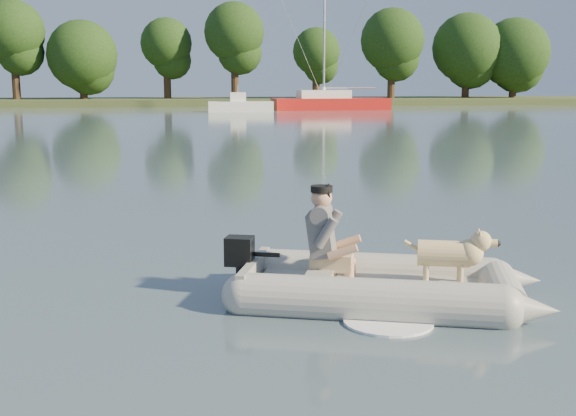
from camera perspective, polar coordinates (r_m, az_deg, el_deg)
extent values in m
plane|color=slate|center=(7.09, 2.00, -8.23)|extent=(160.00, 160.00, 0.00)
cube|color=#47512D|center=(68.66, -7.43, 8.29)|extent=(160.00, 12.00, 0.70)
cylinder|color=#332316|center=(69.16, -20.70, 9.30)|extent=(0.70, 0.70, 4.24)
sphere|color=#294717|center=(69.29, -20.92, 12.90)|extent=(5.55, 5.55, 5.55)
cylinder|color=#332316|center=(68.51, -15.85, 9.02)|extent=(0.70, 0.70, 2.94)
sphere|color=#294717|center=(68.55, -15.97, 11.54)|extent=(6.27, 6.27, 6.27)
cylinder|color=#332316|center=(68.59, -9.51, 9.56)|extent=(0.70, 0.70, 3.67)
sphere|color=#294717|center=(68.67, -9.60, 12.71)|extent=(4.69, 4.69, 4.69)
cylinder|color=#332316|center=(66.96, -4.22, 9.93)|extent=(0.70, 0.70, 4.29)
sphere|color=#294717|center=(67.10, -4.27, 13.70)|extent=(5.43, 5.43, 5.43)
cylinder|color=#332316|center=(68.21, 2.23, 9.49)|extent=(0.70, 0.70, 3.21)
sphere|color=#294717|center=(68.26, 2.25, 12.27)|extent=(4.41, 4.41, 4.41)
cylinder|color=#332316|center=(70.54, 8.15, 9.71)|extent=(0.70, 0.70, 3.94)
sphere|color=#294717|center=(70.64, 8.24, 13.00)|extent=(6.03, 6.03, 6.03)
cylinder|color=#332316|center=(73.29, 13.85, 9.37)|extent=(0.70, 0.70, 3.52)
sphere|color=#294717|center=(73.36, 13.97, 12.19)|extent=(6.68, 6.68, 6.68)
cylinder|color=#332316|center=(75.01, 17.34, 9.10)|extent=(0.70, 0.70, 3.21)
sphere|color=#294717|center=(75.05, 17.47, 11.62)|extent=(6.79, 6.79, 6.79)
cube|color=#AB1813|center=(56.55, 3.39, 8.09)|extent=(9.12, 3.18, 1.12)
cube|color=white|center=(56.39, 2.84, 8.95)|extent=(4.04, 2.23, 0.67)
cylinder|color=#A5A5AA|center=(56.54, 2.89, 14.36)|extent=(0.18, 0.18, 11.23)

